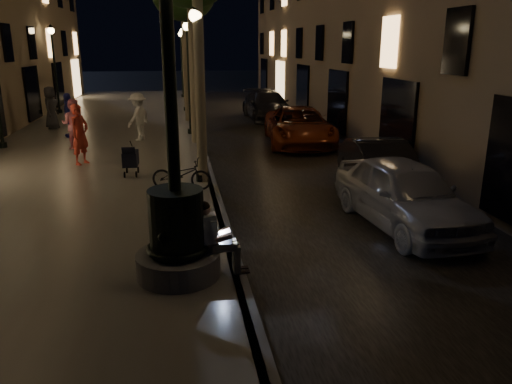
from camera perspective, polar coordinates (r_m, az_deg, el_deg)
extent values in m
plane|color=black|center=(21.15, -6.50, 5.69)|extent=(120.00, 120.00, 0.00)
cube|color=black|center=(21.50, 1.55, 5.99)|extent=(6.00, 45.00, 0.02)
cube|color=slate|center=(21.34, -17.34, 5.41)|extent=(8.00, 45.00, 0.20)
cube|color=#59595B|center=(21.14, -6.51, 5.96)|extent=(0.25, 45.00, 0.20)
cylinder|color=#59595B|center=(8.53, -8.85, -8.15)|extent=(1.40, 1.40, 0.40)
cylinder|color=black|center=(8.25, -9.08, -3.40)|extent=(0.90, 0.90, 1.10)
torus|color=black|center=(8.41, -8.94, -6.29)|extent=(1.04, 1.04, 0.10)
torus|color=black|center=(8.12, -9.20, -0.75)|extent=(0.89, 0.89, 0.09)
cylinder|color=black|center=(7.79, -9.80, 11.64)|extent=(0.20, 0.20, 3.20)
cube|color=#9C916E|center=(8.43, -5.17, -6.21)|extent=(0.33, 0.22, 0.17)
cube|color=white|center=(8.31, -5.61, -4.22)|extent=(0.42, 0.24, 0.53)
sphere|color=tan|center=(8.19, -5.88, -1.97)|extent=(0.20, 0.20, 0.20)
sphere|color=black|center=(8.18, -5.95, -1.73)|extent=(0.20, 0.20, 0.20)
cube|color=#9C916E|center=(8.37, -3.60, -6.35)|extent=(0.43, 0.12, 0.13)
cube|color=#9C916E|center=(8.52, -3.71, -5.91)|extent=(0.43, 0.12, 0.13)
cube|color=#9C916E|center=(8.49, -2.18, -7.77)|extent=(0.12, 0.11, 0.48)
cube|color=#9C916E|center=(8.64, -2.32, -7.32)|extent=(0.12, 0.11, 0.48)
cube|color=black|center=(8.59, -1.54, -9.12)|extent=(0.24, 0.09, 0.03)
cube|color=black|center=(8.74, -1.69, -8.65)|extent=(0.24, 0.09, 0.03)
cube|color=black|center=(8.42, -3.54, -5.65)|extent=(0.22, 0.31, 0.02)
cube|color=black|center=(8.37, -4.57, -5.06)|extent=(0.08, 0.31, 0.20)
cube|color=#B2C2FF|center=(8.37, -4.47, -5.05)|extent=(0.06, 0.28, 0.17)
cylinder|color=#6B604C|center=(13.84, -6.41, 11.31)|extent=(0.28, 0.28, 5.00)
cylinder|color=#6B604C|center=(19.81, -7.20, 12.96)|extent=(0.28, 0.28, 5.10)
cylinder|color=#6B604C|center=(25.80, -7.96, 13.51)|extent=(0.28, 0.28, 4.90)
cylinder|color=#6B604C|center=(31.79, -8.12, 14.31)|extent=(0.28, 0.28, 5.20)
cylinder|color=black|center=(14.25, -6.30, 1.65)|extent=(0.28, 0.28, 0.20)
cylinder|color=black|center=(13.86, -6.58, 10.06)|extent=(0.12, 0.12, 4.40)
sphere|color=#FFD88C|center=(13.80, -6.90, 19.39)|extent=(0.36, 0.36, 0.36)
cone|color=black|center=(13.81, -6.94, 20.42)|extent=(0.30, 0.30, 0.22)
cylinder|color=black|center=(22.07, -7.44, 6.90)|extent=(0.28, 0.28, 0.20)
cylinder|color=black|center=(21.83, -7.65, 12.34)|extent=(0.12, 0.12, 4.40)
sphere|color=#FFD88C|center=(21.79, -7.88, 18.25)|extent=(0.36, 0.36, 0.36)
cone|color=black|center=(21.80, -7.91, 18.91)|extent=(0.30, 0.30, 0.22)
cylinder|color=black|center=(29.99, -7.99, 9.39)|extent=(0.28, 0.28, 0.20)
cylinder|color=black|center=(29.81, -8.15, 13.40)|extent=(0.12, 0.12, 4.40)
sphere|color=#FFD88C|center=(29.78, -8.34, 17.72)|extent=(0.36, 0.36, 0.36)
cone|color=black|center=(29.79, -8.36, 18.20)|extent=(0.30, 0.30, 0.22)
cylinder|color=black|center=(37.94, -8.31, 10.84)|extent=(0.28, 0.28, 0.20)
cylinder|color=black|center=(37.80, -8.45, 14.01)|extent=(0.12, 0.12, 4.40)
sphere|color=#FFD88C|center=(37.78, -8.60, 17.42)|extent=(0.36, 0.36, 0.36)
cone|color=black|center=(37.78, -8.61, 17.80)|extent=(0.30, 0.30, 0.22)
cylinder|color=black|center=(21.11, -26.94, 4.81)|extent=(0.28, 0.28, 0.20)
cylinder|color=black|center=(30.67, -21.51, 8.58)|extent=(0.28, 0.28, 0.20)
cylinder|color=black|center=(30.50, -21.93, 12.47)|extent=(0.12, 0.12, 4.40)
sphere|color=#FFD88C|center=(30.47, -22.40, 16.68)|extent=(0.36, 0.36, 0.36)
cone|color=black|center=(30.47, -22.45, 17.15)|extent=(0.30, 0.30, 0.22)
cube|color=black|center=(15.16, -14.14, 3.74)|extent=(0.44, 0.71, 0.42)
cube|color=black|center=(14.79, -14.36, 4.51)|extent=(0.38, 0.17, 0.27)
cylinder|color=black|center=(15.01, -14.78, 1.92)|extent=(0.04, 0.19, 0.19)
cylinder|color=black|center=(14.97, -13.52, 1.98)|extent=(0.04, 0.19, 0.19)
cylinder|color=black|center=(15.54, -14.53, 2.44)|extent=(0.04, 0.19, 0.19)
cylinder|color=black|center=(15.50, -13.31, 2.49)|extent=(0.04, 0.19, 0.19)
cylinder|color=black|center=(15.45, -14.09, 5.38)|extent=(0.04, 0.42, 0.26)
imported|color=#ADAEB5|center=(11.51, 16.64, -0.20)|extent=(2.16, 4.57, 1.51)
imported|color=black|center=(14.31, 14.14, 2.90)|extent=(1.74, 4.26, 1.37)
imported|color=maroon|center=(20.47, 4.95, 7.51)|extent=(3.04, 5.63, 1.50)
imported|color=#29292D|center=(27.44, 1.28, 9.86)|extent=(2.28, 5.28, 1.51)
imported|color=red|center=(17.02, -19.48, 6.23)|extent=(0.77, 0.84, 1.94)
imported|color=pink|center=(19.70, -20.12, 7.30)|extent=(0.98, 0.81, 1.84)
imported|color=silver|center=(20.80, -13.31, 8.37)|extent=(1.25, 1.41, 1.89)
imported|color=navy|center=(22.45, -20.60, 8.25)|extent=(0.79, 1.15, 1.82)
imported|color=#38373D|center=(24.96, -22.40, 8.91)|extent=(0.76, 1.03, 1.92)
imported|color=black|center=(13.41, -8.52, 2.03)|extent=(1.68, 0.95, 0.84)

